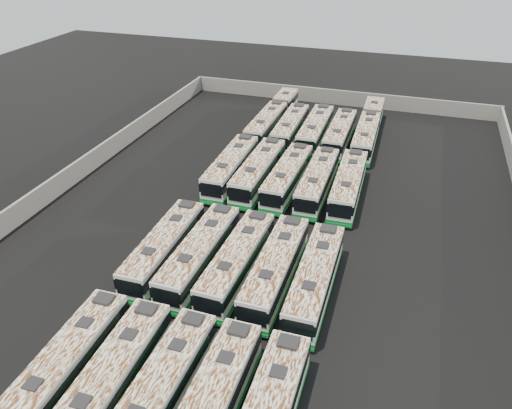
% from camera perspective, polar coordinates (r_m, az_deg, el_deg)
% --- Properties ---
extents(ground, '(140.00, 140.00, 0.00)m').
position_cam_1_polar(ground, '(45.18, 1.26, -3.25)').
color(ground, black).
rests_on(ground, ground).
extents(perimeter_wall, '(45.20, 73.20, 2.20)m').
position_cam_1_polar(perimeter_wall, '(44.57, 1.28, -2.07)').
color(perimeter_wall, slate).
rests_on(perimeter_wall, ground).
extents(bus_front_far_left, '(2.58, 11.26, 3.16)m').
position_cam_1_polar(bus_front_far_left, '(33.37, -20.98, -16.97)').
color(bus_front_far_left, silver).
rests_on(bus_front_far_left, ground).
extents(bus_front_left, '(2.67, 11.52, 3.23)m').
position_cam_1_polar(bus_front_left, '(31.74, -16.31, -18.91)').
color(bus_front_left, silver).
rests_on(bus_front_left, ground).
extents(bus_front_center, '(2.53, 11.26, 3.16)m').
position_cam_1_polar(bus_front_center, '(30.66, -10.96, -20.39)').
color(bus_front_center, silver).
rests_on(bus_front_center, ground).
extents(bus_front_right, '(2.42, 11.35, 3.20)m').
position_cam_1_polar(bus_front_right, '(29.64, -5.28, -22.18)').
color(bus_front_right, silver).
rests_on(bus_front_right, ground).
extents(bus_midfront_far_left, '(2.60, 11.33, 3.18)m').
position_cam_1_polar(bus_midfront_far_left, '(41.12, -10.43, -4.90)').
color(bus_midfront_far_left, silver).
rests_on(bus_midfront_far_left, ground).
extents(bus_midfront_left, '(2.57, 11.56, 3.25)m').
position_cam_1_polar(bus_midfront_left, '(39.92, -6.45, -5.69)').
color(bus_midfront_left, silver).
rests_on(bus_midfront_left, ground).
extents(bus_midfront_center, '(2.71, 11.45, 3.21)m').
position_cam_1_polar(bus_midfront_center, '(38.98, -2.16, -6.54)').
color(bus_midfront_center, silver).
rests_on(bus_midfront_center, ground).
extents(bus_midfront_right, '(2.45, 11.53, 3.25)m').
position_cam_1_polar(bus_midfront_right, '(38.20, 2.23, -7.40)').
color(bus_midfront_right, silver).
rests_on(bus_midfront_right, ground).
extents(bus_midfront_far_right, '(2.54, 11.48, 3.23)m').
position_cam_1_polar(bus_midfront_far_right, '(37.50, 6.76, -8.50)').
color(bus_midfront_far_right, silver).
rests_on(bus_midfront_far_right, ground).
extents(bus_midback_far_left, '(2.71, 11.76, 3.30)m').
position_cam_1_polar(bus_midback_far_left, '(52.94, -2.86, 4.26)').
color(bus_midback_far_left, silver).
rests_on(bus_midback_far_left, ground).
extents(bus_midback_left, '(2.57, 11.75, 3.31)m').
position_cam_1_polar(bus_midback_left, '(52.01, 0.26, 3.79)').
color(bus_midback_left, silver).
rests_on(bus_midback_left, ground).
extents(bus_midback_center, '(2.68, 11.44, 3.21)m').
position_cam_1_polar(bus_midback_center, '(51.16, 3.60, 3.18)').
color(bus_midback_center, silver).
rests_on(bus_midback_center, ground).
extents(bus_midback_right, '(2.46, 11.32, 3.19)m').
position_cam_1_polar(bus_midback_right, '(50.59, 7.02, 2.65)').
color(bus_midback_right, silver).
rests_on(bus_midback_right, ground).
extents(bus_midback_far_right, '(2.70, 11.54, 3.24)m').
position_cam_1_polar(bus_midback_far_right, '(50.31, 10.50, 2.20)').
color(bus_midback_far_right, silver).
rests_on(bus_midback_far_right, ground).
extents(bus_back_far_left, '(2.44, 17.44, 3.16)m').
position_cam_1_polar(bus_back_far_left, '(66.79, 1.96, 9.97)').
color(bus_back_far_left, silver).
rests_on(bus_back_far_left, ground).
extents(bus_back_left, '(2.60, 11.26, 3.16)m').
position_cam_1_polar(bus_back_left, '(63.31, 3.94, 8.72)').
color(bus_back_left, silver).
rests_on(bus_back_left, ground).
extents(bus_back_center, '(2.61, 11.69, 3.28)m').
position_cam_1_polar(bus_back_center, '(62.69, 6.78, 8.41)').
color(bus_back_center, silver).
rests_on(bus_back_center, ground).
extents(bus_back_right, '(2.39, 11.21, 3.16)m').
position_cam_1_polar(bus_back_right, '(62.23, 9.54, 7.96)').
color(bus_back_right, silver).
rests_on(bus_back_right, ground).
extents(bus_back_far_right, '(2.66, 17.41, 3.15)m').
position_cam_1_polar(bus_back_far_right, '(64.62, 12.72, 8.49)').
color(bus_back_far_right, silver).
rests_on(bus_back_far_right, ground).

